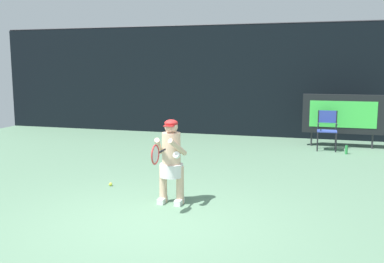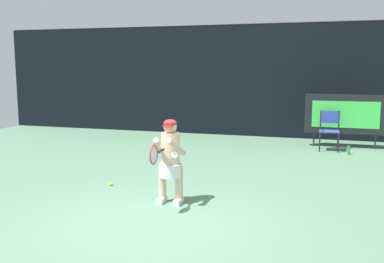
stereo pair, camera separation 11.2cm
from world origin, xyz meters
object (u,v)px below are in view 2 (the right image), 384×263
object	(u,v)px
tennis_racket	(154,154)
tennis_ball_loose	(111,184)
water_bottle	(349,150)
tennis_player	(170,159)
umpire_chair	(329,128)
scoreboard	(345,114)

from	to	relation	value
tennis_racket	tennis_ball_loose	bearing A→B (deg)	137.00
water_bottle	tennis_player	size ratio (longest dim) A/B	0.19
umpire_chair	tennis_player	world-z (taller)	tennis_player
tennis_racket	tennis_player	bearing A→B (deg)	86.13
tennis_racket	tennis_ball_loose	xyz separation A→B (m)	(-1.44, 1.30, -0.93)
water_bottle	tennis_ball_loose	world-z (taller)	water_bottle
tennis_player	umpire_chair	bearing A→B (deg)	65.45
water_bottle	scoreboard	bearing A→B (deg)	94.71
scoreboard	tennis_ball_loose	xyz separation A→B (m)	(-4.47, -5.55, -0.91)
umpire_chair	tennis_player	bearing A→B (deg)	-114.55
umpire_chair	tennis_racket	size ratio (longest dim) A/B	1.79
scoreboard	water_bottle	bearing A→B (deg)	-85.29
umpire_chair	tennis_player	distance (m)	6.22
water_bottle	tennis_ball_loose	bearing A→B (deg)	-135.26
scoreboard	water_bottle	distance (m)	1.32
scoreboard	umpire_chair	size ratio (longest dim) A/B	2.04
umpire_chair	water_bottle	size ratio (longest dim) A/B	4.08
scoreboard	tennis_player	bearing A→B (deg)	-115.74
umpire_chair	scoreboard	bearing A→B (deg)	53.53
umpire_chair	tennis_racket	bearing A→B (deg)	-112.60
water_bottle	tennis_player	world-z (taller)	tennis_player
tennis_racket	tennis_ball_loose	size ratio (longest dim) A/B	8.85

